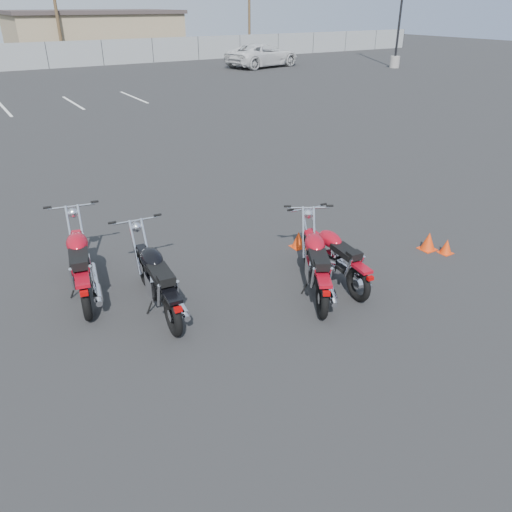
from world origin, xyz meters
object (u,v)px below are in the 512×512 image
motorcycle_front_red (81,264)px  motorcycle_third_red (316,264)px  motorcycle_rear_red (336,256)px  white_van (263,48)px  motorcycle_second_black (157,279)px

motorcycle_front_red → motorcycle_third_red: bearing=-31.1°
motorcycle_rear_red → white_van: (16.23, 27.61, 0.82)m
motorcycle_front_red → motorcycle_second_black: (0.86, -1.07, -0.02)m
motorcycle_rear_red → motorcycle_third_red: bearing=-168.0°
motorcycle_second_black → white_van: (19.10, 26.84, 0.77)m
motorcycle_second_black → motorcycle_rear_red: bearing=-15.1°
motorcycle_second_black → motorcycle_rear_red: size_ratio=1.10×
motorcycle_third_red → motorcycle_rear_red: (0.49, 0.11, -0.04)m
motorcycle_front_red → white_van: size_ratio=0.35×
motorcycle_rear_red → white_van: white_van is taller
motorcycle_second_black → motorcycle_front_red: bearing=128.8°
motorcycle_front_red → motorcycle_rear_red: size_ratio=1.14×
motorcycle_third_red → motorcycle_rear_red: size_ratio=1.03×
motorcycle_second_black → motorcycle_third_red: 2.52m
motorcycle_third_red → motorcycle_second_black: bearing=159.7°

